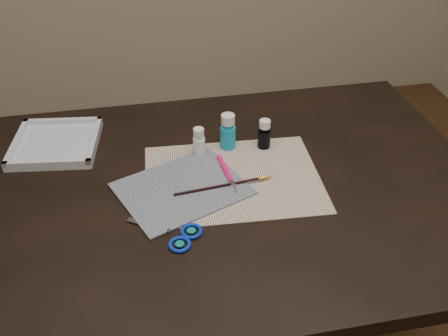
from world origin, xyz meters
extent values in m
cube|color=black|center=(0.00, 0.00, 0.38)|extent=(1.30, 0.90, 0.75)
cube|color=silver|center=(0.03, 0.02, 0.75)|extent=(0.45, 0.36, 0.00)
cube|color=black|center=(-0.10, 0.00, 0.75)|extent=(0.35, 0.32, 0.00)
cylinder|color=white|center=(-0.04, 0.14, 0.79)|extent=(0.04, 0.04, 0.08)
cylinder|color=#139AC4|center=(0.04, 0.16, 0.80)|extent=(0.05, 0.05, 0.10)
cylinder|color=black|center=(0.14, 0.14, 0.79)|extent=(0.04, 0.04, 0.08)
cube|color=silver|center=(-0.41, 0.25, 0.76)|extent=(0.25, 0.25, 0.03)
camera|label=1|loc=(-0.19, -0.95, 1.50)|focal=40.00mm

